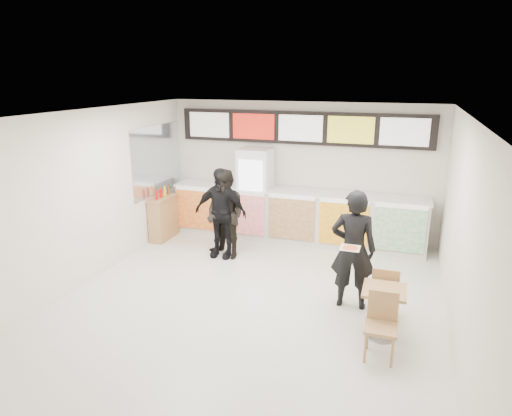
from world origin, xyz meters
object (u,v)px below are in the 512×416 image
at_px(customer_main, 353,250).
at_px(cafe_table, 383,304).
at_px(customer_left, 225,214).
at_px(drinks_fridge, 255,193).
at_px(customer_mid, 220,213).
at_px(condiment_ledge, 163,217).
at_px(service_counter, 295,216).

height_order(customer_main, cafe_table, customer_main).
bearing_deg(customer_left, drinks_fridge, 106.47).
distance_m(customer_left, cafe_table, 3.80).
xyz_separation_m(drinks_fridge, customer_main, (2.49, -2.65, -0.05)).
relative_size(customer_mid, condiment_ledge, 1.59).
bearing_deg(customer_mid, condiment_ledge, 160.22).
height_order(service_counter, customer_mid, customer_mid).
bearing_deg(customer_main, customer_mid, -27.39).
height_order(service_counter, drinks_fridge, drinks_fridge).
distance_m(service_counter, condiment_ledge, 2.94).
bearing_deg(service_counter, cafe_table, -58.49).
xyz_separation_m(service_counter, drinks_fridge, (-0.93, 0.02, 0.43)).
height_order(customer_left, customer_mid, customer_mid).
xyz_separation_m(cafe_table, condiment_ledge, (-4.90, 2.59, -0.02)).
distance_m(drinks_fridge, condiment_ledge, 2.12).
xyz_separation_m(customer_main, condiment_ledge, (-4.37, 1.82, -0.47)).
bearing_deg(customer_left, customer_mid, -159.16).
height_order(customer_left, condiment_ledge, customer_left).
bearing_deg(cafe_table, customer_mid, 147.50).
xyz_separation_m(customer_mid, cafe_table, (3.29, -2.04, -0.41)).
distance_m(service_counter, customer_mid, 1.84).
distance_m(customer_main, customer_left, 2.94).
bearing_deg(drinks_fridge, condiment_ledge, -156.35).
distance_m(customer_mid, condiment_ledge, 1.76).
height_order(drinks_fridge, customer_mid, drinks_fridge).
height_order(drinks_fridge, cafe_table, drinks_fridge).
distance_m(customer_main, customer_mid, 3.04).
bearing_deg(customer_main, drinks_fridge, -49.34).
height_order(customer_main, customer_left, customer_main).
xyz_separation_m(customer_main, customer_mid, (-2.76, 1.28, -0.04)).
bearing_deg(cafe_table, customer_main, 124.24).
height_order(customer_mid, condiment_ledge, customer_mid).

